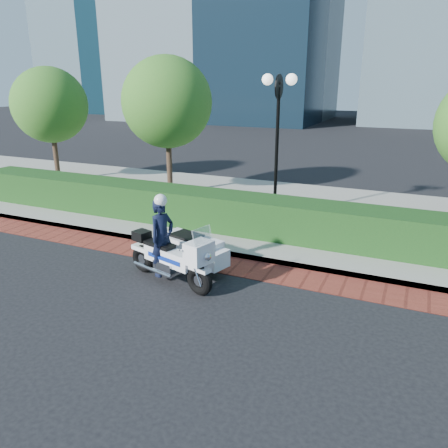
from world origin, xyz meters
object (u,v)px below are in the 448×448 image
at_px(lamppost, 278,124).
at_px(tree_b, 167,102).
at_px(tree_a, 50,105).
at_px(police_motorcycle, 178,248).

relative_size(lamppost, tree_b, 0.86).
height_order(lamppost, tree_b, tree_b).
xyz_separation_m(tree_a, police_motorcycle, (9.28, -6.00, -2.56)).
bearing_deg(tree_a, tree_b, 0.00).
distance_m(lamppost, tree_b, 4.71).
bearing_deg(lamppost, tree_b, 163.89).
height_order(tree_a, police_motorcycle, tree_a).
relative_size(tree_a, tree_b, 0.94).
xyz_separation_m(tree_b, police_motorcycle, (3.78, -6.00, -2.77)).
bearing_deg(police_motorcycle, lamppost, 97.28).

